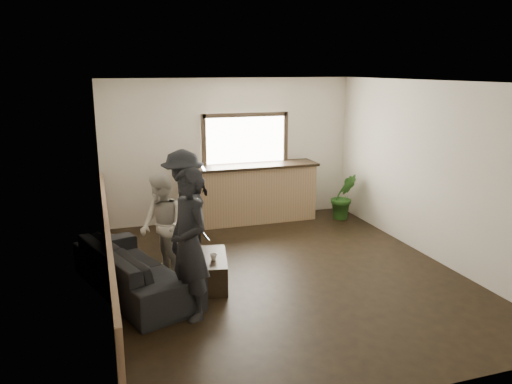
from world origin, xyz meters
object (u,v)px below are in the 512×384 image
object	(u,v)px
sofa	(134,268)
person_b	(162,227)
potted_plant	(344,196)
person_c	(184,206)
cup_b	(214,257)
person_d	(192,199)
cup_a	(197,250)
coffee_table	(208,271)
person_a	(189,244)
bar_counter	(249,190)

from	to	relation	value
sofa	person_b	size ratio (longest dim) A/B	1.52
potted_plant	person_c	bearing A→B (deg)	-160.68
sofa	cup_b	distance (m)	1.08
person_c	person_d	distance (m)	0.73
person_d	cup_a	bearing A→B (deg)	33.06
coffee_table	person_a	bearing A→B (deg)	-115.70
bar_counter	cup_a	size ratio (longest dim) A/B	22.48
sofa	person_c	distance (m)	1.41
coffee_table	cup_a	xyz separation A→B (m)	(-0.11, 0.17, 0.26)
cup_a	person_d	bearing A→B (deg)	81.35
sofa	person_a	size ratio (longest dim) A/B	1.25
sofa	person_d	world-z (taller)	person_d
sofa	person_a	distance (m)	1.25
bar_counter	person_d	bearing A→B (deg)	-143.64
bar_counter	person_c	distance (m)	2.30
person_b	bar_counter	bearing A→B (deg)	121.13
person_a	person_d	world-z (taller)	person_a
coffee_table	cup_a	size ratio (longest dim) A/B	7.81
potted_plant	person_b	distance (m)	4.25
person_a	cup_a	bearing A→B (deg)	145.67
coffee_table	cup_a	world-z (taller)	cup_a
cup_a	person_c	size ratio (longest dim) A/B	0.07
person_a	person_b	distance (m)	1.33
bar_counter	cup_b	distance (m)	3.19
bar_counter	coffee_table	xyz separation A→B (m)	(-1.46, -2.72, -0.43)
potted_plant	person_a	xyz separation A→B (m)	(-3.70, -3.09, 0.46)
cup_a	person_a	distance (m)	1.13
coffee_table	person_c	distance (m)	1.27
bar_counter	person_c	size ratio (longest dim) A/B	1.53
person_a	person_b	bearing A→B (deg)	168.30
potted_plant	cup_a	bearing A→B (deg)	-148.48
person_a	person_d	distance (m)	2.62
coffee_table	cup_a	distance (m)	0.33
sofa	person_c	world-z (taller)	person_c
sofa	bar_counter	bearing A→B (deg)	-62.66
cup_a	person_a	xyz separation A→B (m)	(-0.29, -0.99, 0.46)
sofa	cup_b	xyz separation A→B (m)	(1.05, -0.24, 0.12)
bar_counter	coffee_table	world-z (taller)	bar_counter
person_d	sofa	bearing A→B (deg)	7.30
coffee_table	person_d	world-z (taller)	person_d
cup_a	potted_plant	world-z (taller)	potted_plant
sofa	cup_a	size ratio (longest dim) A/B	19.25
sofa	potted_plant	xyz separation A→B (m)	(4.30, 2.17, 0.13)
person_b	person_c	xyz separation A→B (m)	(0.42, 0.57, 0.12)
person_c	potted_plant	bearing A→B (deg)	116.29
potted_plant	person_b	size ratio (longest dim) A/B	0.61
bar_counter	potted_plant	xyz separation A→B (m)	(1.85, -0.45, -0.17)
sofa	potted_plant	bearing A→B (deg)	-82.82
coffee_table	person_c	xyz separation A→B (m)	(-0.13, 1.06, 0.68)
bar_counter	sofa	distance (m)	3.60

